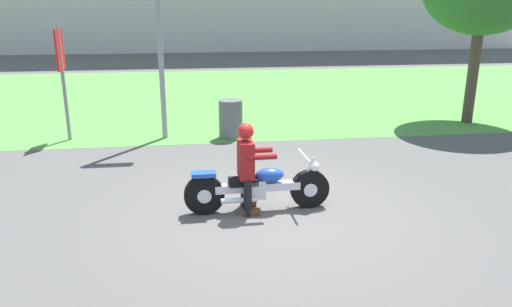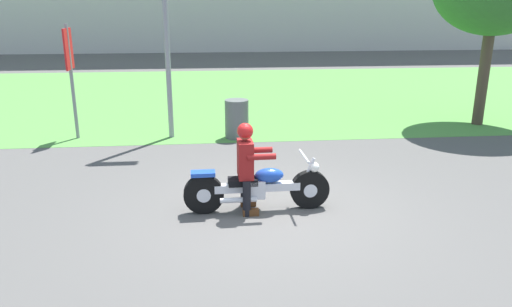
{
  "view_description": "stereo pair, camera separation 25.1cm",
  "coord_description": "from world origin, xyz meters",
  "px_view_note": "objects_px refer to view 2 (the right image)",
  "views": [
    {
      "loc": [
        -1.19,
        -6.81,
        3.08
      ],
      "look_at": [
        -0.24,
        0.29,
        0.85
      ],
      "focal_mm": 34.6,
      "sensor_mm": 36.0,
      "label": 1
    },
    {
      "loc": [
        -0.94,
        -6.84,
        3.08
      ],
      "look_at": [
        -0.24,
        0.29,
        0.85
      ],
      "focal_mm": 34.6,
      "sensor_mm": 36.0,
      "label": 2
    }
  ],
  "objects_px": {
    "rider_lead": "(247,161)",
    "motorcycle_lead": "(258,187)",
    "trash_can": "(237,119)",
    "sign_banner": "(70,64)"
  },
  "relations": [
    {
      "from": "rider_lead",
      "to": "motorcycle_lead",
      "type": "bearing_deg",
      "value": -0.88
    },
    {
      "from": "trash_can",
      "to": "sign_banner",
      "type": "xyz_separation_m",
      "value": [
        -3.71,
        0.33,
        1.27
      ]
    },
    {
      "from": "trash_can",
      "to": "sign_banner",
      "type": "distance_m",
      "value": 3.93
    },
    {
      "from": "motorcycle_lead",
      "to": "rider_lead",
      "type": "height_order",
      "value": "rider_lead"
    },
    {
      "from": "motorcycle_lead",
      "to": "sign_banner",
      "type": "relative_size",
      "value": 0.86
    },
    {
      "from": "trash_can",
      "to": "sign_banner",
      "type": "bearing_deg",
      "value": 174.95
    },
    {
      "from": "motorcycle_lead",
      "to": "trash_can",
      "type": "height_order",
      "value": "trash_can"
    },
    {
      "from": "motorcycle_lead",
      "to": "rider_lead",
      "type": "relative_size",
      "value": 1.61
    },
    {
      "from": "rider_lead",
      "to": "sign_banner",
      "type": "height_order",
      "value": "sign_banner"
    },
    {
      "from": "motorcycle_lead",
      "to": "trash_can",
      "type": "bearing_deg",
      "value": 89.47
    }
  ]
}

